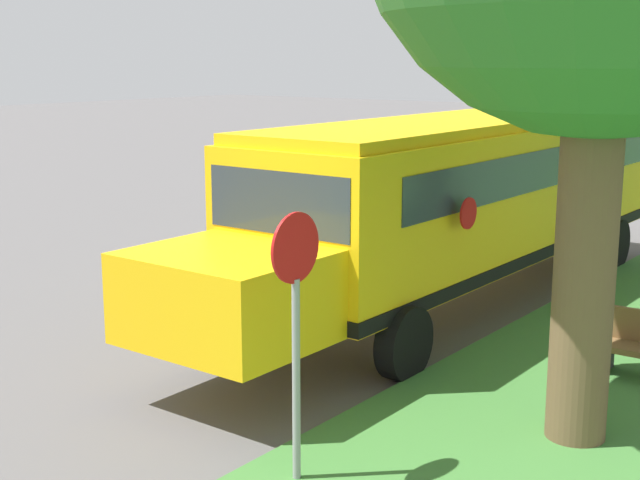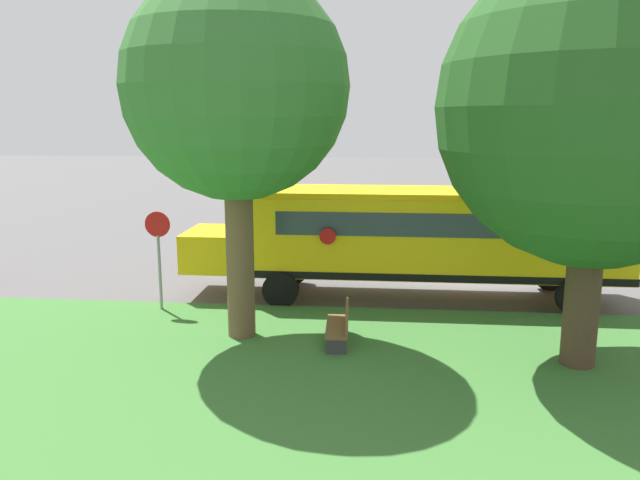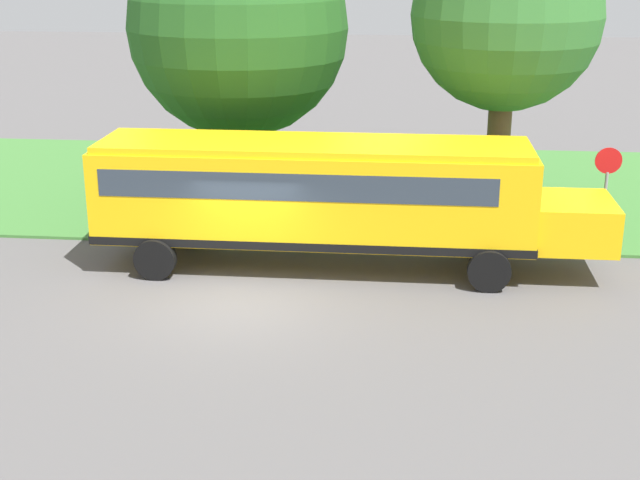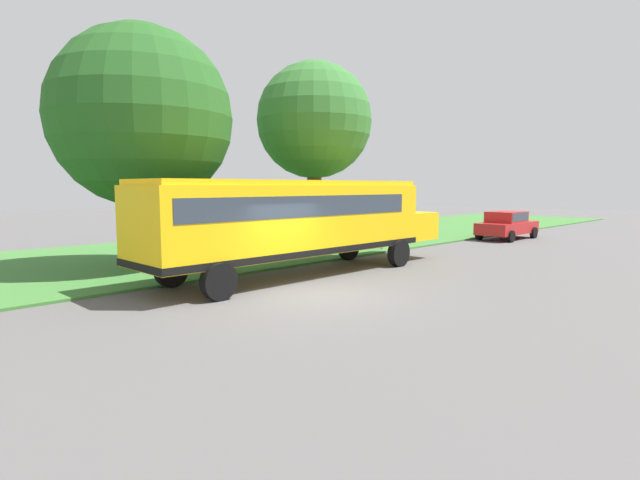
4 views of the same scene
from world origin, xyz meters
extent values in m
plane|color=#565454|center=(0.00, 0.00, 0.00)|extent=(120.00, 120.00, 0.00)
cube|color=#3D7533|center=(-10.00, 0.00, 0.04)|extent=(12.00, 80.00, 0.08)
cube|color=yellow|center=(-2.62, 1.42, 1.90)|extent=(2.50, 10.50, 2.20)
cube|color=yellow|center=(-2.62, 7.62, 1.35)|extent=(2.20, 1.90, 1.10)
cube|color=yellow|center=(-2.62, 1.42, 3.08)|extent=(2.35, 10.29, 0.16)
cube|color=black|center=(-2.62, 1.42, 0.92)|extent=(2.54, 10.54, 0.20)
cube|color=#2D3842|center=(-2.62, 1.12, 2.36)|extent=(2.53, 9.24, 0.64)
cube|color=#2D3842|center=(-2.62, 6.62, 2.36)|extent=(2.25, 0.12, 0.80)
cylinder|color=red|center=(-4.05, 4.30, 2.05)|extent=(0.03, 0.44, 0.44)
cylinder|color=black|center=(-3.87, 5.62, 0.50)|extent=(0.30, 1.00, 1.00)
cylinder|color=black|center=(-1.37, 5.62, 0.50)|extent=(0.30, 1.00, 1.00)
cylinder|color=black|center=(-3.87, -2.26, 0.50)|extent=(0.30, 1.00, 1.00)
cylinder|color=black|center=(-1.37, -2.26, 0.50)|extent=(0.30, 1.00, 1.00)
cylinder|color=#4C3826|center=(-7.47, -1.25, 1.50)|extent=(0.71, 0.71, 3.01)
sphere|color=#23561E|center=(-7.47, -1.25, 5.37)|extent=(6.29, 6.29, 6.29)
sphere|color=#23561E|center=(-7.69, -0.50, 5.44)|extent=(3.56, 3.56, 3.56)
cylinder|color=brown|center=(-6.41, 6.15, 1.97)|extent=(0.65, 0.65, 3.95)
sphere|color=#33702D|center=(-6.41, 6.15, 5.84)|extent=(5.06, 5.06, 5.06)
sphere|color=#33702D|center=(-6.40, 5.40, 6.27)|extent=(3.18, 3.18, 3.18)
cylinder|color=gray|center=(-4.60, 8.76, 1.05)|extent=(0.08, 0.08, 2.10)
cylinder|color=red|center=(-4.60, 8.76, 2.40)|extent=(0.03, 0.68, 0.68)
cube|color=brown|center=(-6.67, 3.86, 0.45)|extent=(1.62, 0.56, 0.08)
cube|color=brown|center=(-6.67, 3.64, 0.70)|extent=(1.60, 0.12, 0.44)
cube|color=#333333|center=(-5.93, 3.89, 0.23)|extent=(0.10, 0.45, 0.45)
cube|color=#333333|center=(-7.41, 3.83, 0.23)|extent=(0.10, 0.45, 0.45)
camera|label=1|loc=(-9.71, 15.09, 4.15)|focal=50.00mm
camera|label=2|loc=(-20.29, 2.96, 5.20)|focal=35.00mm
camera|label=3|loc=(18.11, 3.65, 7.72)|focal=50.00mm
camera|label=4|loc=(9.54, -9.44, 2.97)|focal=28.00mm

